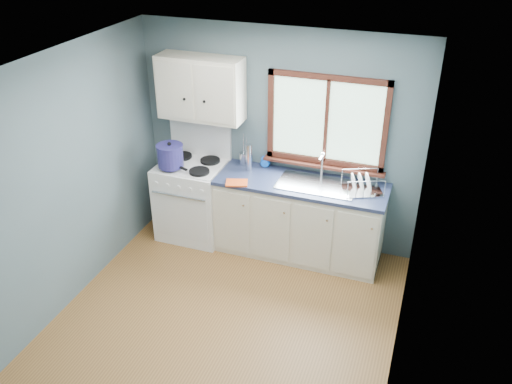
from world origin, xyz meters
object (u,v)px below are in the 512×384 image
(base_cabinets, at_px, (299,222))
(stockpot, at_px, (170,155))
(sink, at_px, (317,190))
(thermos, at_px, (249,157))
(skillet, at_px, (170,163))
(dish_rack, at_px, (362,187))
(utensil_crock, at_px, (245,158))
(gas_range, at_px, (193,197))

(base_cabinets, relative_size, stockpot, 5.70)
(sink, bearing_deg, thermos, 173.60)
(sink, xyz_separation_m, thermos, (-0.81, 0.09, 0.22))
(thermos, bearing_deg, stockpot, -161.70)
(base_cabinets, relative_size, skillet, 4.23)
(skillet, xyz_separation_m, dish_rack, (2.14, 0.19, -0.01))
(sink, bearing_deg, base_cabinets, 179.87)
(skillet, height_order, utensil_crock, utensil_crock)
(stockpot, height_order, thermos, stockpot)
(stockpot, distance_m, utensil_crock, 0.85)
(dish_rack, bearing_deg, utensil_crock, 148.45)
(gas_range, height_order, stockpot, gas_range)
(dish_rack, bearing_deg, thermos, 153.18)
(sink, xyz_separation_m, dish_rack, (0.47, 0.02, 0.12))
(stockpot, bearing_deg, skillet, 132.13)
(skillet, height_order, stockpot, stockpot)
(utensil_crock, distance_m, dish_rack, 1.40)
(thermos, height_order, dish_rack, thermos)
(sink, relative_size, dish_rack, 1.71)
(stockpot, bearing_deg, gas_range, 45.38)
(sink, xyz_separation_m, skillet, (-1.66, -0.17, 0.13))
(gas_range, relative_size, thermos, 4.34)
(utensil_crock, relative_size, thermos, 1.19)
(thermos, bearing_deg, sink, -6.40)
(sink, height_order, skillet, sink)
(gas_range, xyz_separation_m, utensil_crock, (0.58, 0.23, 0.50))
(stockpot, bearing_deg, utensil_crock, 28.24)
(thermos, bearing_deg, utensil_crock, 128.63)
(sink, relative_size, skillet, 1.92)
(skillet, height_order, thermos, thermos)
(utensil_crock, bearing_deg, thermos, -51.37)
(sink, distance_m, dish_rack, 0.49)
(skillet, distance_m, stockpot, 0.11)
(skillet, distance_m, utensil_crock, 0.85)
(stockpot, distance_m, dish_rack, 2.14)
(dish_rack, bearing_deg, stockpot, 161.97)
(gas_range, bearing_deg, sink, 0.71)
(skillet, relative_size, thermos, 1.40)
(utensil_crock, bearing_deg, stockpot, -151.76)
(skillet, bearing_deg, thermos, 37.99)
(dish_rack, bearing_deg, sink, 158.42)
(sink, bearing_deg, dish_rack, 1.87)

